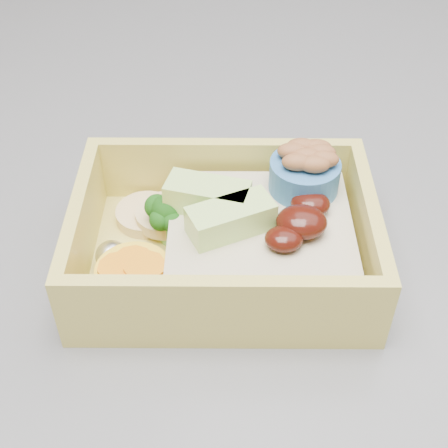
{
  "coord_description": "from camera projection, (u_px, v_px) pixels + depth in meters",
  "views": [
    {
      "loc": [
        0.18,
        -0.45,
        1.21
      ],
      "look_at": [
        0.16,
        -0.17,
        0.96
      ],
      "focal_mm": 50.0,
      "sensor_mm": 36.0,
      "label": 1
    }
  ],
  "objects": [
    {
      "name": "bento_box",
      "position": [
        234.0,
        236.0,
        0.39
      ],
      "size": [
        0.19,
        0.14,
        0.07
      ],
      "rotation": [
        0.0,
        0.0,
        0.05
      ],
      "color": "#D4C457",
      "rests_on": "island"
    }
  ]
}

